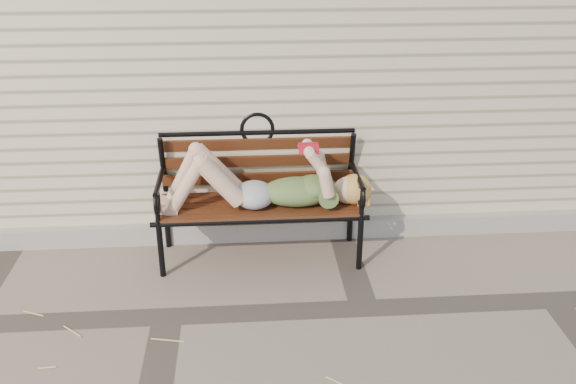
{
  "coord_description": "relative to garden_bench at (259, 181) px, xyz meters",
  "views": [
    {
      "loc": [
        0.51,
        -3.38,
        2.38
      ],
      "look_at": [
        0.8,
        0.51,
        0.6
      ],
      "focal_mm": 40.0,
      "sensor_mm": 36.0,
      "label": 1
    }
  ],
  "objects": [
    {
      "name": "ground",
      "position": [
        -0.61,
        -0.8,
        -0.57
      ],
      "size": [
        80.0,
        80.0,
        0.0
      ],
      "primitive_type": "plane",
      "color": "gray",
      "rests_on": "ground"
    },
    {
      "name": "reading_woman",
      "position": [
        0.01,
        -0.12,
        0.03
      ],
      "size": [
        1.47,
        0.33,
        0.46
      ],
      "color": "#0A4048",
      "rests_on": "ground"
    },
    {
      "name": "garden_bench",
      "position": [
        0.0,
        0.0,
        0.0
      ],
      "size": [
        1.56,
        0.62,
        1.01
      ],
      "color": "black",
      "rests_on": "ground"
    },
    {
      "name": "foundation_strip",
      "position": [
        -0.61,
        0.17,
        -0.49
      ],
      "size": [
        8.0,
        0.1,
        0.15
      ],
      "primitive_type": "cube",
      "color": "#AAA499",
      "rests_on": "ground"
    },
    {
      "name": "house_wall",
      "position": [
        -0.61,
        2.2,
        0.93
      ],
      "size": [
        8.0,
        4.0,
        3.0
      ],
      "primitive_type": "cube",
      "color": "beige",
      "rests_on": "ground"
    }
  ]
}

